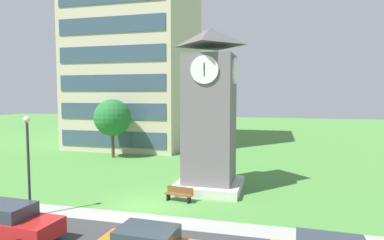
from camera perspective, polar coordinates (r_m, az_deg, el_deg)
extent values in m
plane|color=#4C893D|center=(20.78, -7.98, -14.36)|extent=(160.00, 160.00, 0.00)
cube|color=#9E9E99|center=(18.99, -10.49, -16.22)|extent=(120.00, 1.60, 0.01)
cube|color=beige|center=(45.62, -9.48, 14.09)|extent=(14.13, 14.26, 28.80)
cube|color=#384C60|center=(38.84, -13.56, -3.22)|extent=(13.00, 0.10, 1.80)
cube|color=#384C60|center=(38.55, -13.65, 1.49)|extent=(13.00, 0.10, 1.80)
cube|color=#384C60|center=(38.53, -13.74, 6.25)|extent=(13.00, 0.10, 1.80)
cube|color=#384C60|center=(38.78, -13.82, 10.98)|extent=(13.00, 0.10, 1.80)
cube|color=#384C60|center=(39.28, -13.91, 15.62)|extent=(13.00, 0.10, 1.80)
cube|color=slate|center=(22.97, 3.03, -0.56)|extent=(3.29, 3.29, 9.37)
cube|color=beige|center=(23.76, 2.99, -11.15)|extent=(4.44, 4.44, 0.60)
pyramid|color=#555155|center=(23.22, 3.09, 14.07)|extent=(3.62, 3.62, 1.20)
cylinder|color=white|center=(21.28, 2.14, 8.65)|extent=(1.81, 0.12, 1.81)
cylinder|color=white|center=(22.66, 7.35, 8.36)|extent=(0.12, 1.81, 1.81)
cube|color=black|center=(21.22, 2.10, 9.10)|extent=(0.06, 0.09, 0.54)
cube|color=black|center=(21.20, 2.09, 8.67)|extent=(0.04, 0.06, 0.81)
cube|color=brown|center=(21.22, -2.32, -12.64)|extent=(1.85, 0.76, 0.06)
cube|color=brown|center=(21.34, -2.06, -11.89)|extent=(1.78, 0.34, 0.40)
cube|color=black|center=(21.60, -4.08, -12.97)|extent=(0.15, 0.44, 0.45)
cube|color=black|center=(20.99, -0.50, -13.47)|extent=(0.15, 0.44, 0.45)
cylinder|color=#333338|center=(20.30, -26.25, -7.69)|extent=(0.14, 0.14, 5.15)
sphere|color=#F2EFCC|center=(19.93, -26.52, 0.08)|extent=(0.36, 0.36, 0.36)
cylinder|color=#513823|center=(36.27, -13.44, -4.01)|extent=(0.32, 0.32, 2.89)
sphere|color=#236B30|center=(35.97, -13.51, 0.42)|extent=(3.88, 3.88, 3.88)
cube|color=red|center=(17.91, -28.77, -15.58)|extent=(4.78, 2.07, 0.76)
cube|color=#2D3842|center=(17.86, -29.39, -13.36)|extent=(2.42, 1.74, 0.60)
cylinder|color=black|center=(17.71, -23.09, -16.93)|extent=(0.67, 0.25, 0.66)
cylinder|color=black|center=(19.62, -29.81, -15.03)|extent=(0.67, 0.25, 0.66)
cube|color=#2D3842|center=(13.24, -7.75, -19.13)|extent=(2.27, 1.69, 0.60)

